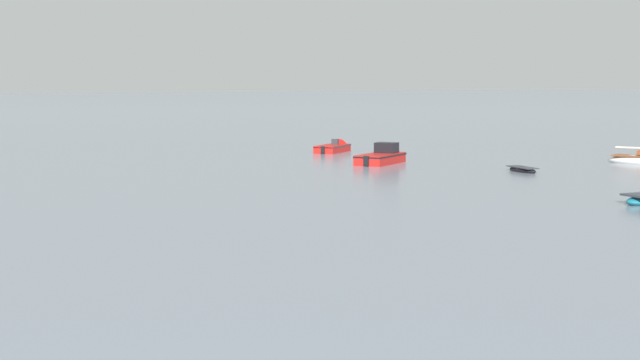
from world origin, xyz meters
TOP-DOWN VIEW (x-y plane):
  - motorboat_moored_0 at (39.40, 55.66)m, footprint 5.11×4.34m
  - motorboat_moored_1 at (36.34, 44.23)m, footprint 6.10×4.78m
  - rowboat_moored_0 at (40.05, 33.54)m, footprint 1.58×3.06m

SIDE VIEW (x-z plane):
  - rowboat_moored_0 at x=40.05m, z-range -0.10..0.35m
  - motorboat_moored_0 at x=39.40m, z-range -0.63..1.10m
  - motorboat_moored_1 at x=36.34m, z-range -0.78..1.46m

